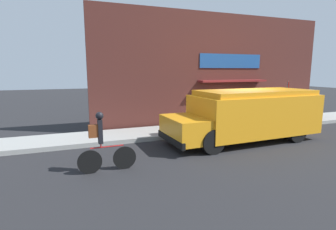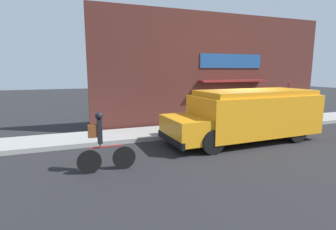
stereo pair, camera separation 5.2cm
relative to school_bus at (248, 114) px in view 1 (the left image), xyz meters
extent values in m
plane|color=#232326|center=(0.67, 1.30, -1.12)|extent=(70.00, 70.00, 0.00)
cube|color=#999993|center=(0.67, 2.33, -1.03)|extent=(28.00, 2.06, 0.18)
cube|color=#4C231E|center=(0.67, 3.60, 1.81)|extent=(13.40, 0.18, 5.86)
cube|color=#1E4C93|center=(1.46, 3.49, 2.28)|extent=(3.79, 0.05, 0.74)
cube|color=maroon|center=(1.46, 3.21, 1.23)|extent=(3.98, 0.59, 0.10)
cube|color=orange|center=(0.33, 0.01, -0.02)|extent=(5.28, 2.45, 1.60)
cube|color=orange|center=(-2.88, -0.09, -0.38)|extent=(1.30, 2.14, 0.88)
cube|color=orange|center=(0.33, 0.01, 0.88)|extent=(4.85, 2.26, 0.20)
cube|color=black|center=(-3.46, -0.11, -0.71)|extent=(0.19, 2.25, 0.24)
cube|color=red|center=(-1.14, 1.36, 0.06)|extent=(0.04, 0.44, 0.44)
cylinder|color=black|center=(-2.31, 0.91, -0.68)|extent=(0.89, 0.29, 0.88)
cylinder|color=black|center=(-2.25, -1.06, -0.68)|extent=(0.89, 0.29, 0.88)
cylinder|color=black|center=(1.68, 1.04, -0.68)|extent=(0.89, 0.29, 0.88)
cylinder|color=black|center=(1.74, -0.93, -0.68)|extent=(0.89, 0.29, 0.88)
cylinder|color=black|center=(-5.42, -1.36, -0.78)|extent=(0.69, 0.05, 0.69)
cylinder|color=black|center=(-6.41, -1.37, -0.78)|extent=(0.69, 0.05, 0.69)
cylinder|color=red|center=(-5.92, -1.37, -0.39)|extent=(0.95, 0.05, 0.04)
cylinder|color=red|center=(-6.09, -1.37, -0.33)|extent=(0.04, 0.04, 0.12)
cube|color=black|center=(-6.09, -1.37, 0.07)|extent=(0.12, 0.20, 0.68)
sphere|color=black|center=(-6.09, -1.37, 0.53)|extent=(0.22, 0.22, 0.22)
cube|color=brown|center=(-6.28, -1.37, 0.10)|extent=(0.26, 0.14, 0.36)
cylinder|color=slate|center=(4.07, 2.01, 0.15)|extent=(0.07, 0.07, 2.19)
cube|color=red|center=(4.07, 1.96, 0.89)|extent=(0.45, 0.45, 0.60)
cylinder|color=#38383D|center=(3.01, 2.69, -0.59)|extent=(0.58, 0.58, 0.71)
cylinder|color=black|center=(3.01, 2.69, -0.21)|extent=(0.59, 0.59, 0.04)
camera|label=1|loc=(-6.87, -8.76, 1.77)|focal=28.00mm
camera|label=2|loc=(-6.82, -8.78, 1.77)|focal=28.00mm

